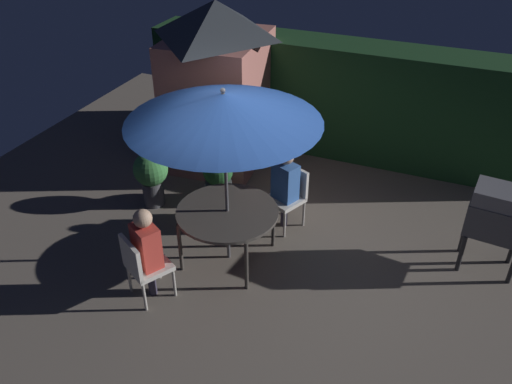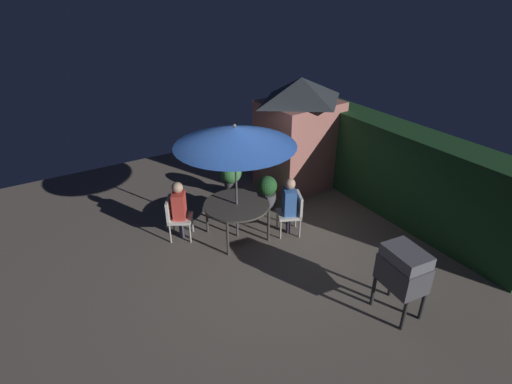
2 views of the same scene
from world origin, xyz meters
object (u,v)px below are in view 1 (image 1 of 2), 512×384
Objects in this scene: patio_table at (227,214)px; bbq_grill at (498,214)px; patio_umbrella at (223,108)px; person_in_blue at (285,180)px; potted_plant_by_shed at (151,175)px; chair_near_shed at (142,264)px; potted_plant_by_grill at (218,179)px; chair_far_side at (289,193)px; garden_shed at (218,83)px; person_in_red at (146,244)px.

bbq_grill is (3.19, 1.12, 0.13)m from patio_table.
person_in_blue is (0.44, 0.97, -1.41)m from patio_umbrella.
chair_near_shed is at bearing -60.80° from potted_plant_by_shed.
potted_plant_by_shed reaches higher than potted_plant_by_grill.
chair_near_shed is 1.00× the size of chair_far_side.
garden_shed is 2.17× the size of person_in_blue.
patio_table is at bearing -58.67° from potted_plant_by_grill.
person_in_blue is (1.17, -0.22, 0.38)m from potted_plant_by_grill.
bbq_grill is 4.32m from person_in_red.
person_in_red is at bearing -117.28° from person_in_blue.
person_in_blue is at bearing -40.85° from garden_shed.
chair_near_shed reaches higher than potted_plant_by_shed.
bbq_grill is 1.33× the size of chair_near_shed.
bbq_grill reaches higher than patio_table.
person_in_red is (-3.77, -2.12, -0.06)m from bbq_grill.
patio_umbrella is at bearing 59.93° from chair_near_shed.
patio_umbrella is 3.16× the size of potted_plant_by_grill.
patio_umbrella is at bearing -58.67° from potted_plant_by_grill.
patio_table is 1.79m from potted_plant_by_shed.
potted_plant_by_shed is at bearing -175.31° from bbq_grill.
patio_table is 0.54× the size of patio_umbrella.
patio_umbrella is (0.00, 0.00, 1.48)m from patio_table.
patio_table is at bearing -62.22° from garden_shed.
chair_near_shed is 2.06m from potted_plant_by_shed.
patio_table is (1.31, -2.48, -0.68)m from garden_shed.
patio_umbrella is 2.02× the size of bbq_grill.
person_in_blue is (-0.04, -0.08, 0.26)m from chair_far_side.
patio_umbrella is 2.27m from potted_plant_by_grill.
patio_table is 1.07m from person_in_blue.
patio_umbrella reaches higher than person_in_red.
potted_plant_by_shed is 2.03m from person_in_red.
potted_plant_by_shed is (-0.31, -1.75, -0.87)m from garden_shed.
garden_shed reaches higher than chair_near_shed.
person_in_red reaches higher than patio_table.
bbq_grill is 0.95× the size of person_in_red.
patio_umbrella reaches higher than potted_plant_by_grill.
person_in_blue is (1.01, 1.97, 0.00)m from person_in_red.
garden_shed is at bearing 139.15° from person_in_blue.
bbq_grill is 2.74m from chair_far_side.
person_in_blue reaches higher than potted_plant_by_grill.
person_in_blue is at bearing 6.76° from potted_plant_by_shed.
potted_plant_by_shed is (-4.81, -0.39, -0.32)m from bbq_grill.
potted_plant_by_grill is at bearing 178.95° from bbq_grill.
patio_table is 1.47× the size of chair_far_side.
garden_shed is 3.04× the size of chair_far_side.
chair_near_shed and chair_far_side have the same top height.
patio_table is 1.05× the size of person_in_red.
patio_table is at bearing 59.93° from chair_near_shed.
person_in_red is at bearing -117.17° from chair_far_side.
patio_table is 1.48m from patio_umbrella.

